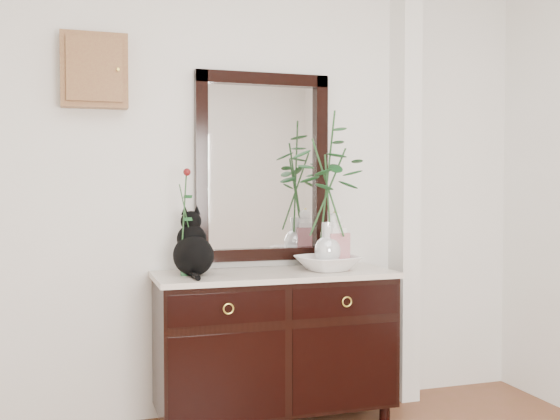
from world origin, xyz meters
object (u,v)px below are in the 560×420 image
object	(u,v)px
cat	(193,242)
ginger_jar	(335,240)
sideboard	(275,339)
lotus_bowl	(328,263)

from	to	relation	value
cat	ginger_jar	xyz separation A→B (m)	(0.81, -0.03, -0.01)
sideboard	cat	world-z (taller)	cat
cat	lotus_bowl	distance (m)	0.77
sideboard	cat	xyz separation A→B (m)	(-0.45, 0.02, 0.55)
sideboard	ginger_jar	size ratio (longest dim) A/B	3.93
cat	lotus_bowl	bearing A→B (deg)	-4.52
lotus_bowl	ginger_jar	size ratio (longest dim) A/B	1.01
sideboard	lotus_bowl	size ratio (longest dim) A/B	3.90
sideboard	lotus_bowl	bearing A→B (deg)	-6.10
sideboard	lotus_bowl	xyz separation A→B (m)	(0.31, -0.03, 0.42)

